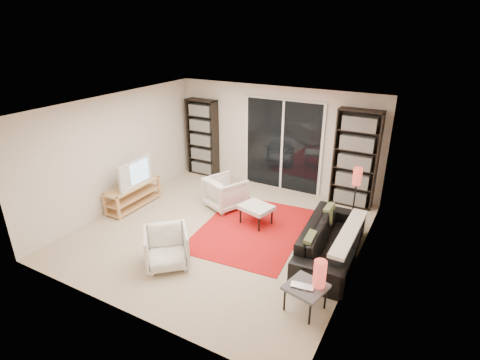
# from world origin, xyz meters

# --- Properties ---
(floor) EXTENTS (5.00, 5.00, 0.00)m
(floor) POSITION_xyz_m (0.00, 0.00, 0.00)
(floor) COLOR #C5B594
(floor) RESTS_ON ground
(wall_back) EXTENTS (5.00, 0.02, 2.40)m
(wall_back) POSITION_xyz_m (0.00, 2.50, 1.20)
(wall_back) COLOR beige
(wall_back) RESTS_ON ground
(wall_front) EXTENTS (5.00, 0.02, 2.40)m
(wall_front) POSITION_xyz_m (0.00, -2.50, 1.20)
(wall_front) COLOR beige
(wall_front) RESTS_ON ground
(wall_left) EXTENTS (0.02, 5.00, 2.40)m
(wall_left) POSITION_xyz_m (-2.50, 0.00, 1.20)
(wall_left) COLOR beige
(wall_left) RESTS_ON ground
(wall_right) EXTENTS (0.02, 5.00, 2.40)m
(wall_right) POSITION_xyz_m (2.50, 0.00, 1.20)
(wall_right) COLOR beige
(wall_right) RESTS_ON ground
(ceiling) EXTENTS (5.00, 5.00, 0.02)m
(ceiling) POSITION_xyz_m (0.00, 0.00, 2.40)
(ceiling) COLOR white
(ceiling) RESTS_ON wall_back
(sliding_door) EXTENTS (1.92, 0.08, 2.16)m
(sliding_door) POSITION_xyz_m (0.20, 2.46, 1.05)
(sliding_door) COLOR white
(sliding_door) RESTS_ON ground
(bookshelf_left) EXTENTS (0.80, 0.30, 1.95)m
(bookshelf_left) POSITION_xyz_m (-1.95, 2.33, 0.98)
(bookshelf_left) COLOR black
(bookshelf_left) RESTS_ON ground
(bookshelf_right) EXTENTS (0.90, 0.30, 2.10)m
(bookshelf_right) POSITION_xyz_m (1.90, 2.33, 1.05)
(bookshelf_right) COLOR black
(bookshelf_right) RESTS_ON ground
(tv_stand) EXTENTS (0.42, 1.33, 0.50)m
(tv_stand) POSITION_xyz_m (-2.21, 0.01, 0.26)
(tv_stand) COLOR tan
(tv_stand) RESTS_ON floor
(tv) EXTENTS (0.21, 1.01, 0.57)m
(tv) POSITION_xyz_m (-2.19, 0.01, 0.79)
(tv) COLOR black
(tv) RESTS_ON tv_stand
(rug) EXTENTS (2.06, 2.66, 0.01)m
(rug) POSITION_xyz_m (0.49, 0.33, 0.01)
(rug) COLOR red
(rug) RESTS_ON floor
(sofa) EXTENTS (0.99, 2.21, 0.63)m
(sofa) POSITION_xyz_m (2.08, 0.15, 0.32)
(sofa) COLOR black
(sofa) RESTS_ON floor
(armchair_back) EXTENTS (0.96, 0.98, 0.68)m
(armchair_back) POSITION_xyz_m (-0.44, 0.92, 0.34)
(armchair_back) COLOR silver
(armchair_back) RESTS_ON floor
(armchair_front) EXTENTS (0.98, 0.98, 0.64)m
(armchair_front) POSITION_xyz_m (-0.21, -1.34, 0.32)
(armchair_front) COLOR silver
(armchair_front) RESTS_ON floor
(ottoman) EXTENTS (0.70, 0.63, 0.40)m
(ottoman) POSITION_xyz_m (0.47, 0.57, 0.35)
(ottoman) COLOR silver
(ottoman) RESTS_ON floor
(side_table) EXTENTS (0.61, 0.61, 0.40)m
(side_table) POSITION_xyz_m (2.13, -1.27, 0.36)
(side_table) COLOR #4A4B4F
(side_table) RESTS_ON floor
(laptop) EXTENTS (0.34, 0.24, 0.02)m
(laptop) POSITION_xyz_m (2.10, -1.36, 0.41)
(laptop) COLOR silver
(laptop) RESTS_ON side_table
(table_lamp) EXTENTS (0.17, 0.17, 0.39)m
(table_lamp) POSITION_xyz_m (2.27, -1.18, 0.60)
(table_lamp) COLOR #D64031
(table_lamp) RESTS_ON side_table
(floor_lamp) EXTENTS (0.18, 0.18, 1.23)m
(floor_lamp) POSITION_xyz_m (2.15, 1.37, 0.92)
(floor_lamp) COLOR black
(floor_lamp) RESTS_ON floor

